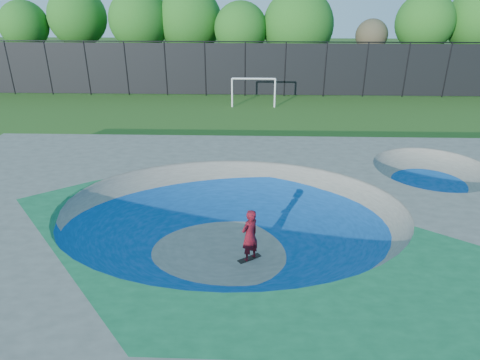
% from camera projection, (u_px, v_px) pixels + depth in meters
% --- Properties ---
extents(ground, '(120.00, 120.00, 0.00)m').
position_uv_depth(ground, '(232.00, 249.00, 13.89)').
color(ground, '#295317').
rests_on(ground, ground).
extents(skate_deck, '(22.00, 14.00, 1.50)m').
position_uv_depth(skate_deck, '(232.00, 229.00, 13.57)').
color(skate_deck, gray).
rests_on(skate_deck, ground).
extents(skater, '(0.75, 0.75, 1.75)m').
position_uv_depth(skater, '(250.00, 236.00, 13.00)').
color(skater, red).
rests_on(skater, ground).
extents(skateboard, '(0.77, 0.63, 0.05)m').
position_uv_depth(skateboard, '(249.00, 259.00, 13.35)').
color(skateboard, black).
rests_on(skateboard, ground).
extents(soccer_goal, '(3.08, 0.12, 2.03)m').
position_uv_depth(soccer_goal, '(254.00, 87.00, 29.36)').
color(soccer_goal, white).
rests_on(soccer_goal, ground).
extents(fence, '(48.09, 0.09, 4.04)m').
position_uv_depth(fence, '(245.00, 68.00, 32.09)').
color(fence, black).
rests_on(fence, ground).
extents(treeline, '(54.16, 7.62, 8.44)m').
position_uv_depth(treeline, '(271.00, 22.00, 35.49)').
color(treeline, '#443322').
rests_on(treeline, ground).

